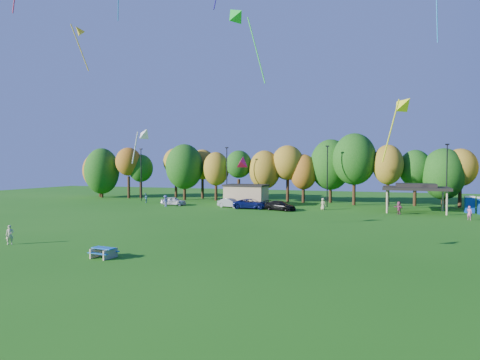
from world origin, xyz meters
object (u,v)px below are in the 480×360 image
(car_a, at_px, (174,201))
(car_c, at_px, (251,204))
(picnic_table, at_px, (104,252))
(kite_flyer, at_px, (10,235))
(car_b, at_px, (231,203))
(car_d, at_px, (280,206))

(car_a, relative_size, car_c, 0.76)
(picnic_table, distance_m, kite_flyer, 10.07)
(car_b, distance_m, car_c, 3.50)
(picnic_table, distance_m, car_a, 37.43)
(picnic_table, bearing_deg, car_a, 117.68)
(kite_flyer, xyz_separation_m, car_a, (-3.88, 33.31, -0.10))
(kite_flyer, xyz_separation_m, car_b, (5.65, 33.08, -0.11))
(car_b, bearing_deg, car_c, -85.28)
(picnic_table, relative_size, car_a, 0.45)
(kite_flyer, relative_size, car_a, 0.39)
(picnic_table, bearing_deg, car_d, 89.86)
(car_a, bearing_deg, car_b, -97.46)
(car_c, bearing_deg, car_d, -104.83)
(car_c, xyz_separation_m, car_d, (4.42, -0.81, -0.05))
(picnic_table, xyz_separation_m, car_d, (3.54, 33.06, 0.25))
(car_a, distance_m, car_b, 9.53)
(picnic_table, distance_m, car_d, 33.25)
(car_a, height_order, car_c, car_c)
(picnic_table, distance_m, car_b, 34.82)
(car_a, bearing_deg, picnic_table, -164.39)
(car_b, bearing_deg, kite_flyer, -173.64)
(car_d, bearing_deg, picnic_table, -168.12)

